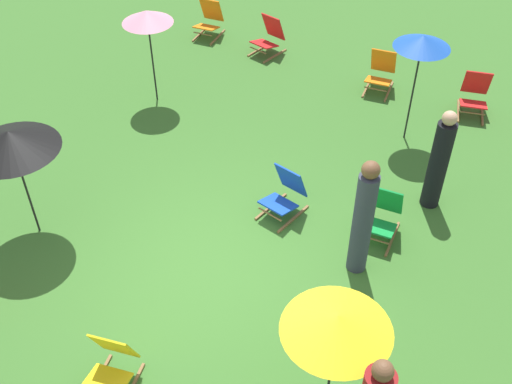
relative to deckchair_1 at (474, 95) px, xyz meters
The scene contains 14 objects.
ground_plane 6.10m from the deckchair_1, 109.07° to the right, with size 40.00×40.00×0.00m, color #386B28.
deckchair_1 is the anchor object (origin of this frame).
deckchair_2 4.41m from the deckchair_1, behind, with size 0.60×0.83×0.83m.
deckchair_3 8.13m from the deckchair_1, 103.74° to the right, with size 0.65×0.86×0.83m.
deckchair_4 4.55m from the deckchair_1, 111.47° to the right, with size 0.59×0.82×0.83m.
deckchair_6 3.92m from the deckchair_1, 93.21° to the right, with size 0.57×0.81×0.83m.
deckchair_7 5.95m from the deckchair_1, behind, with size 0.59×0.82×0.83m.
deckchair_8 1.81m from the deckchair_1, behind, with size 0.60×0.83×0.83m.
umbrella_0 2.21m from the deckchair_1, 118.79° to the right, with size 0.92×0.92×1.99m.
umbrella_1 6.14m from the deckchair_1, 153.04° to the right, with size 0.92×0.92×1.83m.
umbrella_2 8.09m from the deckchair_1, 125.47° to the right, with size 1.29×1.29×1.83m.
umbrella_3 6.93m from the deckchair_1, 87.17° to the right, with size 1.17×1.17×1.64m.
person_1 4.74m from the deckchair_1, 92.96° to the right, with size 0.39×0.39×1.89m.
person_2 2.91m from the deckchair_1, 86.14° to the right, with size 0.33×0.33×1.72m.
Camera 1 is at (3.59, -4.74, 6.62)m, focal length 43.55 mm.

